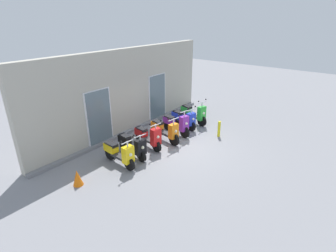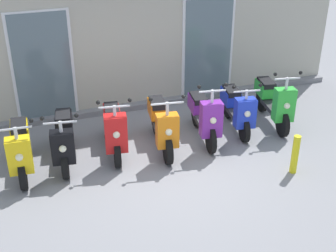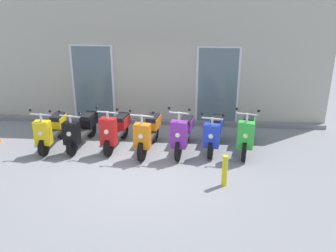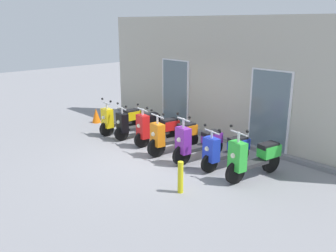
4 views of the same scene
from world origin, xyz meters
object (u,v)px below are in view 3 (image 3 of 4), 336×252
(scooter_green, at_px, (247,132))
(curb_bollard, at_px, (225,171))
(scooter_black, at_px, (81,129))
(scooter_yellow, at_px, (52,130))
(scooter_red, at_px, (116,130))
(scooter_purple, at_px, (183,133))
(scooter_blue, at_px, (214,132))
(scooter_orange, at_px, (148,133))

(scooter_green, distance_m, curb_bollard, 1.85)
(scooter_black, height_order, scooter_green, scooter_green)
(scooter_yellow, distance_m, scooter_red, 1.64)
(scooter_black, bearing_deg, scooter_purple, -2.79)
(scooter_yellow, relative_size, scooter_blue, 1.04)
(scooter_black, height_order, curb_bollard, scooter_black)
(scooter_orange, distance_m, scooter_purple, 0.86)
(scooter_yellow, relative_size, curb_bollard, 2.24)
(scooter_blue, distance_m, curb_bollard, 1.77)
(scooter_black, bearing_deg, scooter_red, -0.56)
(scooter_yellow, relative_size, scooter_orange, 0.94)
(scooter_purple, xyz_separation_m, scooter_green, (1.60, 0.12, 0.01))
(scooter_red, xyz_separation_m, scooter_green, (3.31, -0.00, 0.03))
(scooter_black, distance_m, scooter_green, 4.21)
(scooter_red, bearing_deg, scooter_black, 179.44)
(scooter_red, relative_size, scooter_blue, 1.02)
(curb_bollard, bearing_deg, scooter_blue, 95.47)
(scooter_green, bearing_deg, scooter_black, 179.85)
(scooter_orange, bearing_deg, scooter_yellow, 178.61)
(scooter_blue, bearing_deg, scooter_yellow, -178.21)
(scooter_yellow, bearing_deg, scooter_orange, -1.39)
(scooter_red, height_order, curb_bollard, scooter_red)
(scooter_yellow, relative_size, scooter_red, 1.02)
(scooter_black, bearing_deg, scooter_orange, -5.46)
(scooter_red, bearing_deg, scooter_orange, -10.50)
(curb_bollard, bearing_deg, scooter_yellow, 159.27)
(scooter_red, bearing_deg, scooter_purple, -3.94)
(scooter_yellow, height_order, scooter_green, scooter_green)
(scooter_orange, xyz_separation_m, scooter_blue, (1.65, 0.19, -0.02))
(curb_bollard, bearing_deg, scooter_purple, 120.60)
(scooter_yellow, distance_m, scooter_orange, 2.49)
(scooter_black, distance_m, scooter_red, 0.90)
(scooter_yellow, bearing_deg, scooter_black, 8.24)
(scooter_black, relative_size, scooter_red, 1.04)
(scooter_yellow, relative_size, scooter_green, 0.94)
(scooter_black, xyz_separation_m, curb_bollard, (3.57, -1.74, -0.11))
(scooter_red, height_order, scooter_blue, scooter_red)
(scooter_yellow, height_order, scooter_red, scooter_red)
(scooter_orange, height_order, scooter_purple, scooter_purple)
(scooter_yellow, bearing_deg, curb_bollard, -20.73)
(scooter_red, distance_m, scooter_blue, 2.50)
(scooter_black, relative_size, curb_bollard, 2.28)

